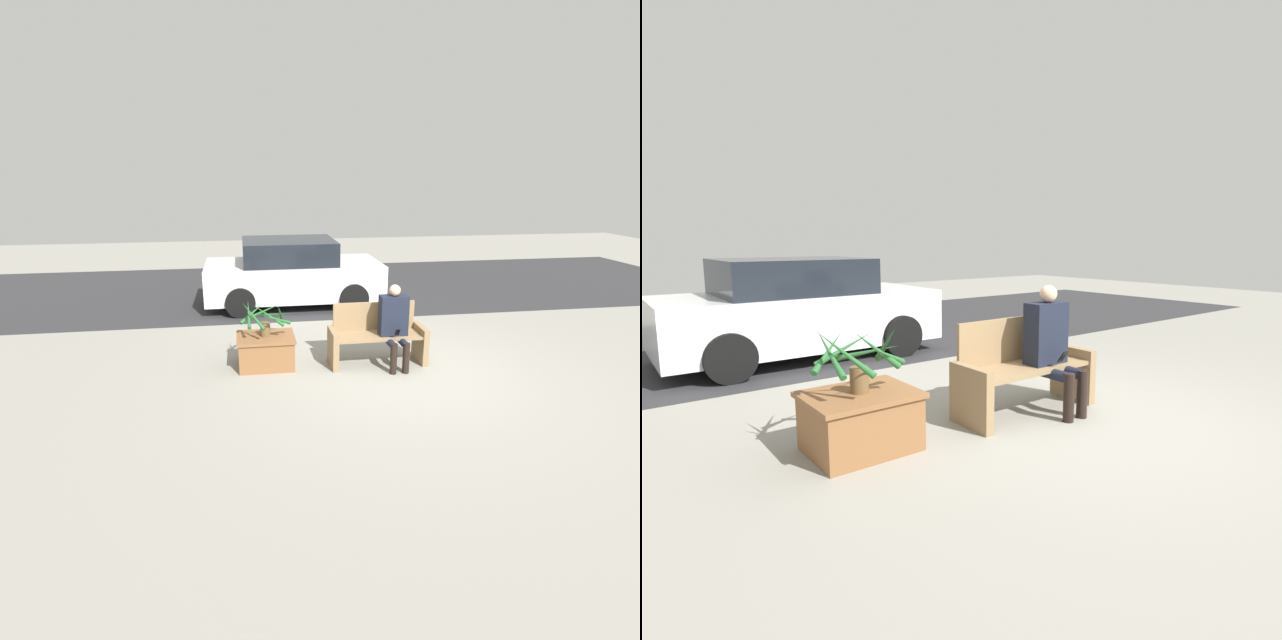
{
  "view_description": "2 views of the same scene",
  "coord_description": "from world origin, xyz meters",
  "views": [
    {
      "loc": [
        -2.31,
        -6.67,
        2.94
      ],
      "look_at": [
        -1.18,
        0.48,
        0.74
      ],
      "focal_mm": 28.0,
      "sensor_mm": 36.0,
      "label": 1
    },
    {
      "loc": [
        -3.72,
        -3.01,
        1.7
      ],
      "look_at": [
        -0.76,
        0.85,
        0.93
      ],
      "focal_mm": 28.0,
      "sensor_mm": 36.0,
      "label": 2
    }
  ],
  "objects": [
    {
      "name": "planter_box",
      "position": [
        -2.01,
        0.59,
        0.26
      ],
      "size": [
        0.88,
        0.73,
        0.49
      ],
      "color": "brown",
      "rests_on": "ground_plane"
    },
    {
      "name": "bench",
      "position": [
        -0.28,
        0.48,
        0.42
      ],
      "size": [
        1.49,
        0.55,
        0.93
      ],
      "color": "#8C704C",
      "rests_on": "ground_plane"
    },
    {
      "name": "parked_car",
      "position": [
        -1.21,
        4.22,
        0.71
      ],
      "size": [
        3.84,
        1.98,
        1.46
      ],
      "color": "silver",
      "rests_on": "ground_plane"
    },
    {
      "name": "road_surface",
      "position": [
        0.0,
        5.83,
        0.0
      ],
      "size": [
        20.0,
        6.0,
        0.01
      ],
      "primitive_type": "cube",
      "color": "#2D2D30",
      "rests_on": "ground_plane"
    },
    {
      "name": "potted_plant",
      "position": [
        -2.01,
        0.59,
        0.77
      ],
      "size": [
        0.81,
        0.81,
        0.59
      ],
      "color": "brown",
      "rests_on": "planter_box"
    },
    {
      "name": "person_seated",
      "position": [
        -0.06,
        0.31,
        0.7
      ],
      "size": [
        0.43,
        0.57,
        1.27
      ],
      "color": "black",
      "rests_on": "ground_plane"
    },
    {
      "name": "ground_plane",
      "position": [
        0.0,
        0.0,
        0.0
      ],
      "size": [
        30.0,
        30.0,
        0.0
      ],
      "primitive_type": "plane",
      "color": "gray"
    }
  ]
}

